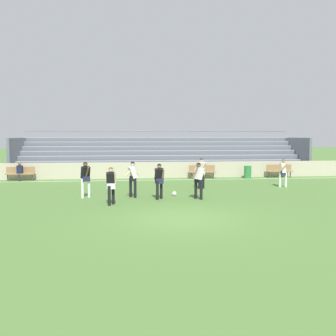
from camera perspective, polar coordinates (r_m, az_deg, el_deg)
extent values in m
plane|color=#517A38|center=(13.37, 2.12, -7.72)|extent=(160.00, 160.00, 0.00)
cube|color=white|center=(24.83, -1.80, -1.84)|extent=(44.00, 0.12, 0.01)
cube|color=beige|center=(25.99, -2.02, -0.32)|extent=(48.00, 0.16, 1.11)
cube|color=#9EA3AD|center=(27.22, -0.35, -0.52)|extent=(22.10, 0.36, 0.08)
cube|color=slate|center=(27.04, -0.31, -0.92)|extent=(22.10, 0.04, 0.35)
cube|color=#9EA3AD|center=(27.81, -0.48, 0.32)|extent=(22.10, 0.36, 0.08)
cube|color=slate|center=(27.62, -0.44, -0.08)|extent=(22.10, 0.04, 0.35)
cube|color=#9EA3AD|center=(28.40, -0.61, 1.11)|extent=(22.10, 0.36, 0.08)
cube|color=slate|center=(28.21, -0.57, 0.74)|extent=(22.10, 0.04, 0.35)
cube|color=#9EA3AD|center=(28.99, -0.73, 1.88)|extent=(22.10, 0.36, 0.08)
cube|color=slate|center=(28.81, -0.69, 1.51)|extent=(22.10, 0.04, 0.35)
cube|color=#9EA3AD|center=(29.60, -0.85, 2.61)|extent=(22.10, 0.36, 0.08)
cube|color=slate|center=(29.40, -0.81, 2.26)|extent=(22.10, 0.04, 0.35)
cube|color=#9EA3AD|center=(30.20, -0.96, 3.32)|extent=(22.10, 0.36, 0.08)
cube|color=slate|center=(30.01, -0.92, 2.97)|extent=(22.10, 0.04, 0.35)
cube|color=#9EA3AD|center=(30.81, -1.07, 3.99)|extent=(22.10, 0.36, 0.08)
cube|color=slate|center=(30.62, -1.03, 3.66)|extent=(22.10, 0.04, 0.35)
cube|color=#9EA3AD|center=(31.43, -1.17, 4.64)|extent=(22.10, 0.36, 0.08)
cube|color=slate|center=(31.23, -1.14, 4.32)|extent=(22.10, 0.04, 0.35)
cube|color=slate|center=(30.29, -21.89, 1.65)|extent=(0.20, 4.70, 2.77)
cube|color=slate|center=(32.24, 18.98, 1.92)|extent=(0.20, 4.70, 2.77)
cylinder|color=slate|center=(31.68, -1.21, 5.64)|extent=(22.10, 0.06, 0.06)
cube|color=#99754C|center=(25.77, 5.26, -0.61)|extent=(1.80, 0.40, 0.06)
cube|color=#99754C|center=(25.92, 5.18, -0.03)|extent=(1.80, 0.05, 0.40)
cylinder|color=#47474C|center=(25.65, 3.55, -1.13)|extent=(0.07, 0.07, 0.45)
cylinder|color=#47474C|center=(25.96, 6.94, -1.09)|extent=(0.07, 0.07, 0.45)
cube|color=#99754C|center=(27.41, 16.67, -0.47)|extent=(1.80, 0.40, 0.06)
cube|color=#99754C|center=(27.55, 16.53, 0.08)|extent=(1.80, 0.05, 0.40)
cylinder|color=#47474C|center=(27.14, 15.14, -0.96)|extent=(0.07, 0.07, 0.45)
cylinder|color=#47474C|center=(27.74, 18.14, -0.91)|extent=(0.07, 0.07, 0.45)
cube|color=#99754C|center=(26.19, -21.62, -0.85)|extent=(1.80, 0.40, 0.06)
cube|color=#99754C|center=(26.34, -21.54, -0.27)|extent=(1.80, 0.05, 0.40)
cylinder|color=#47474C|center=(26.43, -23.24, -1.34)|extent=(0.07, 0.07, 0.45)
cylinder|color=#47474C|center=(26.02, -19.95, -1.33)|extent=(0.07, 0.07, 0.45)
cylinder|color=#2D7F3D|center=(26.36, 12.04, -0.61)|extent=(0.50, 0.50, 0.87)
cylinder|color=#2D2D38|center=(26.00, -21.74, -1.39)|extent=(0.16, 0.16, 0.45)
cube|color=#191E38|center=(26.17, -21.64, -0.22)|extent=(0.36, 0.24, 0.52)
sphere|color=brown|center=(26.14, -21.67, 0.58)|extent=(0.21, 0.21, 0.21)
cylinder|color=black|center=(17.47, -1.03, -3.28)|extent=(0.13, 0.13, 0.87)
cylinder|color=black|center=(17.15, -1.63, -3.43)|extent=(0.13, 0.13, 0.87)
cube|color=#232847|center=(17.26, -1.33, -2.00)|extent=(0.39, 0.28, 0.24)
cube|color=black|center=(17.22, -1.33, -1.01)|extent=(0.44, 0.45, 0.60)
cylinder|color=#A87A5B|center=(17.09, -0.76, -0.92)|extent=(0.13, 0.35, 0.48)
cylinder|color=#A87A5B|center=(17.35, -1.89, -0.84)|extent=(0.13, 0.35, 0.48)
sphere|color=#A87A5B|center=(17.19, -1.33, 0.27)|extent=(0.21, 0.21, 0.21)
sphere|color=black|center=(17.19, -1.33, 0.34)|extent=(0.20, 0.20, 0.20)
cylinder|color=black|center=(17.27, 5.08, -3.32)|extent=(0.13, 0.13, 0.91)
cylinder|color=black|center=(17.51, 4.25, -3.20)|extent=(0.13, 0.13, 0.91)
cube|color=black|center=(17.33, 4.67, -1.83)|extent=(0.37, 0.42, 0.24)
cube|color=white|center=(17.30, 4.68, -0.84)|extent=(0.50, 0.51, 0.60)
cylinder|color=brown|center=(17.16, 4.13, -0.76)|extent=(0.33, 0.24, 0.48)
cylinder|color=brown|center=(17.43, 5.22, -0.68)|extent=(0.33, 0.24, 0.48)
sphere|color=brown|center=(17.27, 4.69, 0.43)|extent=(0.21, 0.21, 0.21)
sphere|color=black|center=(17.26, 4.69, 0.50)|extent=(0.20, 0.20, 0.20)
cylinder|color=white|center=(22.37, 16.68, -1.74)|extent=(0.13, 0.13, 0.83)
cylinder|color=white|center=(22.42, 17.51, -1.74)|extent=(0.13, 0.13, 0.83)
cube|color=#232847|center=(22.36, 17.12, -0.74)|extent=(0.29, 0.40, 0.24)
cube|color=white|center=(22.33, 17.14, 0.03)|extent=(0.38, 0.44, 0.59)
cylinder|color=#A87A5B|center=(22.53, 17.08, 0.17)|extent=(0.42, 0.16, 0.43)
cylinder|color=#A87A5B|center=(22.12, 17.21, 0.08)|extent=(0.42, 0.16, 0.43)
sphere|color=#A87A5B|center=(22.30, 17.17, 1.01)|extent=(0.21, 0.21, 0.21)
sphere|color=brown|center=(22.30, 17.17, 1.07)|extent=(0.20, 0.20, 0.20)
cylinder|color=white|center=(18.24, -11.94, -2.95)|extent=(0.13, 0.13, 0.92)
cylinder|color=white|center=(18.07, -12.90, -3.04)|extent=(0.13, 0.13, 0.92)
cube|color=#232847|center=(18.10, -12.44, -1.61)|extent=(0.42, 0.37, 0.24)
cube|color=black|center=(18.07, -12.46, -0.67)|extent=(0.49, 0.47, 0.59)
cylinder|color=brown|center=(17.88, -12.19, -0.60)|extent=(0.23, 0.34, 0.48)
cylinder|color=brown|center=(18.26, -12.73, -0.50)|extent=(0.23, 0.34, 0.48)
sphere|color=brown|center=(18.04, -12.48, 0.55)|extent=(0.21, 0.21, 0.21)
sphere|color=black|center=(18.04, -12.48, 0.62)|extent=(0.20, 0.20, 0.20)
cylinder|color=black|center=(17.98, -5.72, -2.97)|extent=(0.13, 0.13, 0.93)
cylinder|color=black|center=(17.78, -5.03, -3.06)|extent=(0.13, 0.13, 0.93)
cube|color=black|center=(17.82, -5.39, -1.60)|extent=(0.31, 0.41, 0.24)
cube|color=white|center=(17.79, -5.39, -0.64)|extent=(0.48, 0.47, 0.60)
cylinder|color=beige|center=(17.94, -4.97, -0.47)|extent=(0.42, 0.18, 0.43)
cylinder|color=beige|center=(17.64, -5.83, -0.57)|extent=(0.42, 0.18, 0.43)
sphere|color=beige|center=(17.76, -5.40, 0.60)|extent=(0.21, 0.21, 0.21)
sphere|color=black|center=(17.76, -5.40, 0.66)|extent=(0.20, 0.20, 0.20)
cylinder|color=black|center=(20.91, 5.41, -1.88)|extent=(0.13, 0.13, 0.91)
cylinder|color=black|center=(20.77, 4.80, -1.92)|extent=(0.13, 0.13, 0.91)
cube|color=white|center=(20.79, 5.11, -0.71)|extent=(0.42, 0.38, 0.24)
cube|color=white|center=(20.77, 5.12, 0.12)|extent=(0.50, 0.49, 0.59)
cylinder|color=#D6A884|center=(20.62, 5.50, 0.19)|extent=(0.30, 0.38, 0.43)
cylinder|color=#D6A884|center=(20.90, 4.74, 0.26)|extent=(0.30, 0.38, 0.43)
sphere|color=#D6A884|center=(20.74, 5.13, 1.18)|extent=(0.21, 0.21, 0.21)
sphere|color=black|center=(20.74, 5.13, 1.24)|extent=(0.20, 0.20, 0.20)
cylinder|color=black|center=(16.20, -8.35, -4.05)|extent=(0.13, 0.13, 0.83)
cylinder|color=black|center=(15.91, -8.94, -4.22)|extent=(0.13, 0.13, 0.83)
cube|color=white|center=(16.00, -8.66, -2.74)|extent=(0.36, 0.22, 0.24)
cube|color=black|center=(15.96, -8.67, -1.67)|extent=(0.38, 0.37, 0.60)
cylinder|color=beige|center=(15.84, -8.04, -1.58)|extent=(0.08, 0.26, 0.51)
cylinder|color=beige|center=(16.07, -9.30, -1.50)|extent=(0.08, 0.26, 0.51)
sphere|color=beige|center=(15.92, -8.69, -0.30)|extent=(0.21, 0.21, 0.21)
sphere|color=brown|center=(15.92, -8.69, -0.22)|extent=(0.20, 0.20, 0.20)
sphere|color=white|center=(18.30, 0.96, -3.93)|extent=(0.22, 0.22, 0.22)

